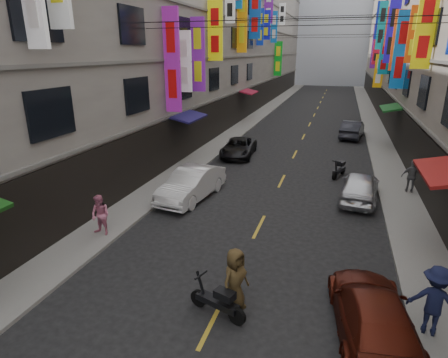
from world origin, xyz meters
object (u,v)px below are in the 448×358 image
Objects in this scene: pedestrian_lfar at (100,215)px; car_left_mid at (192,184)px; pedestrian_crossing at (235,280)px; scooter_far_right at (339,169)px; pedestrian_rnear at (434,301)px; car_right_near at (373,314)px; car_left_far at (239,147)px; car_right_far at (352,129)px; scooter_crossing at (218,301)px; pedestrian_rfar at (412,176)px; car_right_mid at (360,186)px.

car_left_mid is at bearing 76.84° from pedestrian_lfar.
pedestrian_crossing is (4.24, -7.38, 0.16)m from car_left_mid.
scooter_far_right is 0.93× the size of pedestrian_rnear.
car_right_near is at bearing -63.70° from pedestrian_crossing.
scooter_far_right is at bearing -25.93° from car_left_far.
scooter_crossing is at bearing 89.14° from car_right_far.
car_left_far is at bearing -2.29° from scooter_far_right.
pedestrian_rfar is (6.42, 11.61, 0.50)m from scooter_crossing.
pedestrian_rfar reaches higher than car_right_far.
car_right_far reaches higher than scooter_far_right.
car_left_far is 0.99× the size of car_right_far.
car_right_far is at bearing -74.91° from scooter_far_right.
car_right_mid is at bearing 125.14° from scooter_far_right.
car_left_mid reaches higher than car_right_far.
scooter_crossing is 6.49m from pedestrian_lfar.
pedestrian_rnear reaches higher than scooter_far_right.
car_left_far is at bearing 89.08° from pedestrian_lfar.
car_right_far is 23.68m from pedestrian_rnear.
scooter_crossing is at bearing -20.24° from pedestrian_lfar.
car_left_far is at bearing 96.52° from car_left_mid.
car_left_far is 11.12m from pedestrian_rfar.
car_right_far is 23.45m from pedestrian_lfar.
car_left_mid is at bearing 44.79° from scooter_crossing.
car_left_mid is 10.99m from pedestrian_rfar.
pedestrian_crossing is at bearing 61.98° from pedestrian_rfar.
car_left_far is at bearing 55.89° from car_right_far.
pedestrian_lfar is at bearing -103.26° from car_left_mid.
car_right_near is at bearing 77.98° from pedestrian_rfar.
pedestrian_rnear is (1.40, 0.44, 0.40)m from car_right_near.
pedestrian_rnear reaches higher than car_left_far.
car_left_mid is (-6.85, -5.61, 0.31)m from scooter_far_right.
car_left_far is 0.98× the size of car_right_near.
car_right_near is 24.07m from car_right_far.
pedestrian_rfar is at bearing 27.72° from car_left_mid.
car_left_mid is 11.58m from pedestrian_rnear.
pedestrian_rfar is (2.49, 11.21, 0.30)m from car_right_near.
pedestrian_crossing is (-2.61, -12.99, 0.48)m from scooter_far_right.
car_left_mid reaches higher than car_left_far.
car_right_far is 2.67× the size of pedestrian_rfar.
pedestrian_lfar is 0.87× the size of pedestrian_crossing.
car_right_far reaches higher than car_left_far.
pedestrian_rfar reaches higher than car_left_far.
pedestrian_rnear reaches higher than car_right_near.
car_right_mid is 2.61× the size of pedestrian_lfar.
car_right_mid is 10.19m from pedestrian_crossing.
car_right_far is (-0.13, 24.07, 0.08)m from car_right_near.
scooter_crossing is 0.42× the size of car_right_mid.
pedestrian_crossing reaches higher than pedestrian_rfar.
pedestrian_crossing is (0.35, 0.44, 0.48)m from scooter_crossing.
car_right_mid is 9.26m from pedestrian_rnear.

